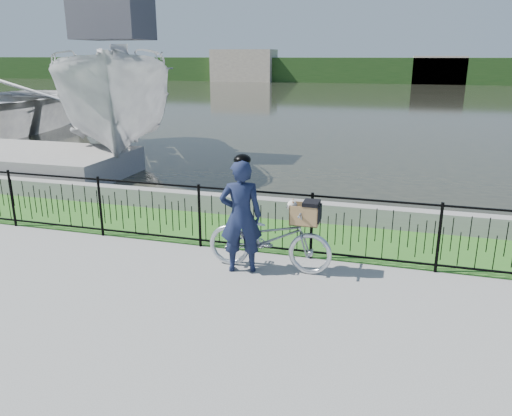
% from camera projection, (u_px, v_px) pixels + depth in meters
% --- Properties ---
extents(ground, '(120.00, 120.00, 0.00)m').
position_uv_depth(ground, '(223.00, 292.00, 7.24)').
color(ground, gray).
rests_on(ground, ground).
extents(grass_strip, '(60.00, 2.00, 0.01)m').
position_uv_depth(grass_strip, '(268.00, 233.00, 9.62)').
color(grass_strip, '#2F6820').
rests_on(grass_strip, ground).
extents(water, '(120.00, 120.00, 0.00)m').
position_uv_depth(water, '(372.00, 101.00, 37.53)').
color(water, '#26271D').
rests_on(water, ground).
extents(quay_wall, '(60.00, 0.30, 0.40)m').
position_uv_depth(quay_wall, '(281.00, 209.00, 10.48)').
color(quay_wall, gray).
rests_on(quay_wall, ground).
extents(fence, '(14.00, 0.06, 1.15)m').
position_uv_depth(fence, '(254.00, 221.00, 8.54)').
color(fence, black).
rests_on(fence, ground).
extents(far_treeline, '(120.00, 6.00, 3.00)m').
position_uv_depth(far_treeline, '(387.00, 70.00, 61.87)').
color(far_treeline, '#25461A').
rests_on(far_treeline, ground).
extents(far_building_left, '(8.00, 4.00, 4.00)m').
position_uv_depth(far_building_left, '(244.00, 66.00, 64.69)').
color(far_building_left, '#B0A18D').
rests_on(far_building_left, ground).
extents(far_building_right, '(6.00, 3.00, 3.20)m').
position_uv_depth(far_building_right, '(439.00, 70.00, 58.86)').
color(far_building_right, '#B0A18D').
rests_on(far_building_right, ground).
extents(bicycle_rig, '(2.00, 0.70, 1.20)m').
position_uv_depth(bicycle_rig, '(270.00, 237.00, 7.87)').
color(bicycle_rig, silver).
rests_on(bicycle_rig, ground).
extents(cyclist, '(0.76, 0.61, 1.87)m').
position_uv_depth(cyclist, '(241.00, 215.00, 7.71)').
color(cyclist, '#141B37').
rests_on(cyclist, ground).
extents(boat_near, '(7.51, 9.70, 5.35)m').
position_uv_depth(boat_near, '(119.00, 100.00, 16.11)').
color(boat_near, '#BDBDBC').
rests_on(boat_near, water).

